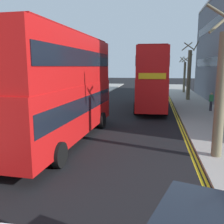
# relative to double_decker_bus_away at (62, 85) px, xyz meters

# --- Properties ---
(sidewalk_right) EXTENTS (4.00, 80.00, 0.14)m
(sidewalk_right) POSITION_rel_double_decker_bus_away_xyz_m (8.74, 4.40, -2.96)
(sidewalk_right) COLOR #9E9991
(sidewalk_right) RESTS_ON ground
(sidewalk_left) EXTENTS (4.00, 80.00, 0.14)m
(sidewalk_left) POSITION_rel_double_decker_bus_away_xyz_m (-4.26, 4.40, -2.96)
(sidewalk_left) COLOR #9E9991
(sidewalk_left) RESTS_ON ground
(kerb_line_outer) EXTENTS (0.10, 56.00, 0.01)m
(kerb_line_outer) POSITION_rel_double_decker_bus_away_xyz_m (6.64, 2.40, -3.03)
(kerb_line_outer) COLOR yellow
(kerb_line_outer) RESTS_ON ground
(kerb_line_inner) EXTENTS (0.10, 56.00, 0.01)m
(kerb_line_inner) POSITION_rel_double_decker_bus_away_xyz_m (6.48, 2.40, -3.03)
(kerb_line_inner) COLOR yellow
(kerb_line_inner) RESTS_ON ground
(double_decker_bus_away) EXTENTS (3.15, 10.90, 5.64)m
(double_decker_bus_away) POSITION_rel_double_decker_bus_away_xyz_m (0.00, 0.00, 0.00)
(double_decker_bus_away) COLOR red
(double_decker_bus_away) RESTS_ON ground
(double_decker_bus_oncoming) EXTENTS (3.03, 10.87, 5.64)m
(double_decker_bus_oncoming) POSITION_rel_double_decker_bus_away_xyz_m (4.37, 11.73, 0.00)
(double_decker_bus_oncoming) COLOR red
(double_decker_bus_oncoming) RESTS_ON ground
(pedestrian_far) EXTENTS (0.34, 0.22, 1.62)m
(pedestrian_far) POSITION_rel_double_decker_bus_away_xyz_m (9.63, 10.45, -2.04)
(pedestrian_far) COLOR #2D2D38
(pedestrian_far) RESTS_ON sidewalk_right
(street_tree_near) EXTENTS (1.98, 1.87, 5.66)m
(street_tree_near) POSITION_rel_double_decker_bus_away_xyz_m (9.09, 26.98, -0.21)
(street_tree_near) COLOR #6B6047
(street_tree_near) RESTS_ON sidewalk_right
(street_tree_far) EXTENTS (1.61, 1.60, 6.20)m
(street_tree_far) POSITION_rel_double_decker_bus_away_xyz_m (7.48, -1.37, -0.11)
(street_tree_far) COLOR #6B6047
(street_tree_far) RESTS_ON sidewalk_right
(street_tree_distant) EXTENTS (1.79, 1.78, 6.67)m
(street_tree_distant) POSITION_rel_double_decker_bus_away_xyz_m (8.61, 18.05, 0.14)
(street_tree_distant) COLOR #6B6047
(street_tree_distant) RESTS_ON sidewalk_right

